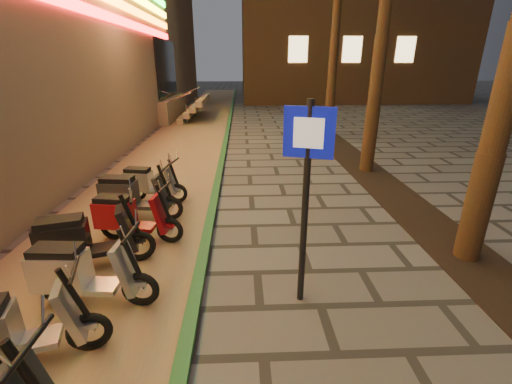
{
  "coord_description": "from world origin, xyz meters",
  "views": [
    {
      "loc": [
        -0.21,
        -2.95,
        3.13
      ],
      "look_at": [
        -0.0,
        2.12,
        1.2
      ],
      "focal_mm": 24.0,
      "sensor_mm": 36.0,
      "label": 1
    }
  ],
  "objects_px": {
    "scooter_5": "(80,273)",
    "scooter_7": "(128,216)",
    "scooter_4": "(7,330)",
    "scooter_6": "(82,240)",
    "scooter_9": "(148,183)",
    "scooter_8": "(131,195)",
    "pedestrian_sign": "(306,180)"
  },
  "relations": [
    {
      "from": "scooter_4",
      "to": "scooter_9",
      "type": "height_order",
      "value": "scooter_4"
    },
    {
      "from": "scooter_7",
      "to": "scooter_5",
      "type": "bearing_deg",
      "value": -84.09
    },
    {
      "from": "scooter_6",
      "to": "scooter_7",
      "type": "height_order",
      "value": "scooter_6"
    },
    {
      "from": "scooter_8",
      "to": "scooter_9",
      "type": "distance_m",
      "value": 1.0
    },
    {
      "from": "scooter_5",
      "to": "scooter_4",
      "type": "bearing_deg",
      "value": -103.77
    },
    {
      "from": "pedestrian_sign",
      "to": "scooter_6",
      "type": "height_order",
      "value": "pedestrian_sign"
    },
    {
      "from": "scooter_7",
      "to": "scooter_8",
      "type": "distance_m",
      "value": 1.0
    },
    {
      "from": "scooter_7",
      "to": "scooter_9",
      "type": "xyz_separation_m",
      "value": [
        -0.14,
        1.97,
        -0.03
      ]
    },
    {
      "from": "pedestrian_sign",
      "to": "scooter_8",
      "type": "distance_m",
      "value": 4.36
    },
    {
      "from": "scooter_5",
      "to": "scooter_6",
      "type": "bearing_deg",
      "value": 114.42
    },
    {
      "from": "scooter_5",
      "to": "scooter_7",
      "type": "height_order",
      "value": "scooter_5"
    },
    {
      "from": "scooter_4",
      "to": "pedestrian_sign",
      "type": "bearing_deg",
      "value": 1.11
    },
    {
      "from": "scooter_4",
      "to": "scooter_7",
      "type": "bearing_deg",
      "value": 66.08
    },
    {
      "from": "pedestrian_sign",
      "to": "scooter_4",
      "type": "distance_m",
      "value": 3.67
    },
    {
      "from": "pedestrian_sign",
      "to": "scooter_4",
      "type": "relative_size",
      "value": 1.72
    },
    {
      "from": "scooter_4",
      "to": "scooter_7",
      "type": "height_order",
      "value": "scooter_7"
    },
    {
      "from": "scooter_9",
      "to": "scooter_8",
      "type": "bearing_deg",
      "value": -85.37
    },
    {
      "from": "pedestrian_sign",
      "to": "scooter_9",
      "type": "height_order",
      "value": "pedestrian_sign"
    },
    {
      "from": "scooter_5",
      "to": "pedestrian_sign",
      "type": "bearing_deg",
      "value": 3.48
    },
    {
      "from": "pedestrian_sign",
      "to": "scooter_8",
      "type": "bearing_deg",
      "value": 156.82
    },
    {
      "from": "scooter_4",
      "to": "scooter_9",
      "type": "relative_size",
      "value": 1.06
    },
    {
      "from": "scooter_6",
      "to": "scooter_7",
      "type": "distance_m",
      "value": 1.02
    },
    {
      "from": "scooter_6",
      "to": "scooter_8",
      "type": "relative_size",
      "value": 1.0
    },
    {
      "from": "scooter_9",
      "to": "scooter_7",
      "type": "bearing_deg",
      "value": -76.43
    },
    {
      "from": "pedestrian_sign",
      "to": "scooter_7",
      "type": "relative_size",
      "value": 1.69
    },
    {
      "from": "pedestrian_sign",
      "to": "scooter_8",
      "type": "height_order",
      "value": "pedestrian_sign"
    },
    {
      "from": "scooter_5",
      "to": "scooter_6",
      "type": "xyz_separation_m",
      "value": [
        -0.33,
        0.88,
        0.02
      ]
    },
    {
      "from": "scooter_4",
      "to": "scooter_6",
      "type": "relative_size",
      "value": 0.93
    },
    {
      "from": "scooter_6",
      "to": "pedestrian_sign",
      "type": "bearing_deg",
      "value": -31.01
    },
    {
      "from": "scooter_5",
      "to": "scooter_6",
      "type": "relative_size",
      "value": 0.97
    },
    {
      "from": "pedestrian_sign",
      "to": "scooter_8",
      "type": "relative_size",
      "value": 1.6
    },
    {
      "from": "pedestrian_sign",
      "to": "scooter_9",
      "type": "xyz_separation_m",
      "value": [
        -3.02,
        3.79,
        -1.32
      ]
    }
  ]
}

